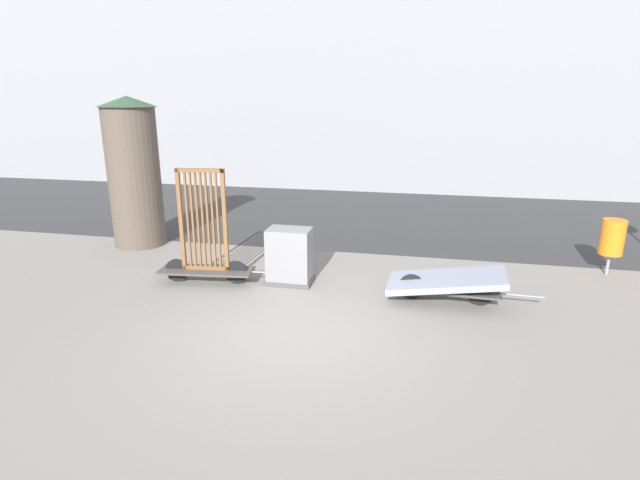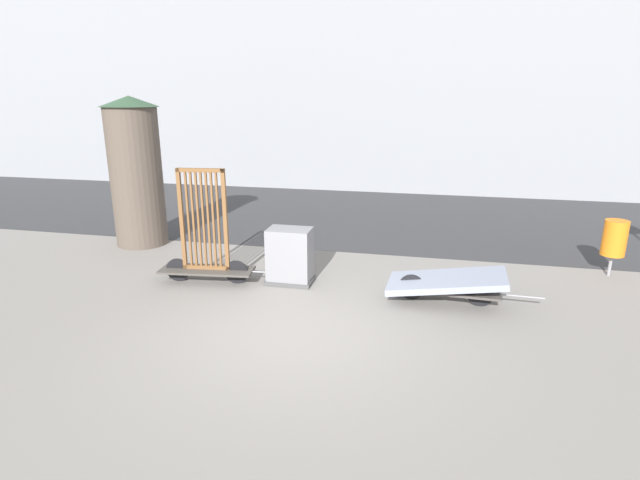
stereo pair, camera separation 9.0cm
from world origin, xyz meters
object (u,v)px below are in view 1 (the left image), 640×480
at_px(trash_bin, 612,237).
at_px(advertising_column, 134,172).
at_px(utility_cabinet, 290,258).
at_px(bike_cart_with_mattress, 446,282).
at_px(bike_cart_with_bedframe, 205,247).

relative_size(trash_bin, advertising_column, 0.33).
xyz_separation_m(utility_cabinet, trash_bin, (6.05, 1.73, 0.28)).
bearing_deg(utility_cabinet, bike_cart_with_mattress, -6.58).
xyz_separation_m(bike_cart_with_mattress, advertising_column, (-7.03, 2.06, 1.37)).
xyz_separation_m(bike_cart_with_bedframe, bike_cart_with_mattress, (4.40, -0.00, -0.34)).
relative_size(bike_cart_with_mattress, utility_cabinet, 2.44).
relative_size(utility_cabinet, trash_bin, 0.94).
bearing_deg(bike_cart_with_mattress, utility_cabinet, 176.02).
distance_m(bike_cart_with_bedframe, bike_cart_with_mattress, 4.42).
bearing_deg(utility_cabinet, trash_bin, 15.93).
bearing_deg(utility_cabinet, advertising_column, 157.50).
distance_m(trash_bin, advertising_column, 10.26).
bearing_deg(bike_cart_with_mattress, advertising_column, 166.29).
xyz_separation_m(bike_cart_with_mattress, utility_cabinet, (-2.86, 0.33, 0.12)).
bearing_deg(bike_cart_with_bedframe, advertising_column, 135.43).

